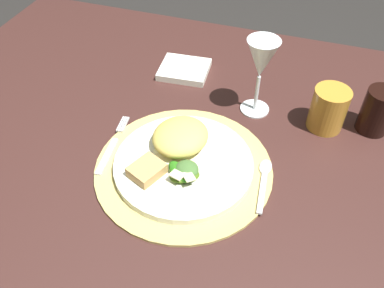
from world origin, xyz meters
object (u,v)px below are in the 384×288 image
spoon (264,177)px  wine_glass (261,62)px  dining_table (174,198)px  dark_tumbler (377,111)px  amber_tumbler (328,109)px  dinner_plate (184,164)px  fork (112,147)px  napkin (184,70)px

spoon → wine_glass: 0.23m
dining_table → wine_glass: bearing=57.1°
spoon → dark_tumbler: 0.28m
amber_tumbler → dinner_plate: bearing=-139.0°
fork → dinner_plate: bearing=-1.1°
dinner_plate → wine_glass: size_ratio=1.52×
fork → wine_glass: 0.34m
fork → amber_tumbler: amber_tumbler is taller
spoon → amber_tumbler: amber_tumbler is taller
fork → amber_tumbler: bearing=27.7°
spoon → napkin: bearing=132.3°
dinner_plate → dark_tumbler: size_ratio=2.72×
dinner_plate → napkin: (-0.10, 0.30, -0.01)m
dining_table → spoon: spoon is taller
dinner_plate → wine_glass: wine_glass is taller
fork → dark_tumbler: (0.48, 0.23, 0.04)m
fork → napkin: napkin is taller
napkin → wine_glass: (0.19, -0.08, 0.12)m
dinner_plate → fork: bearing=178.9°
dining_table → wine_glass: size_ratio=7.42×
fork → wine_glass: wine_glass is taller
dining_table → dark_tumbler: bearing=29.4°
dining_table → napkin: size_ratio=11.04×
napkin → wine_glass: wine_glass is taller
dining_table → amber_tumbler: size_ratio=13.92×
wine_glass → dark_tumbler: wine_glass is taller
dinner_plate → dark_tumbler: 0.41m
napkin → amber_tumbler: bearing=-14.8°
napkin → wine_glass: size_ratio=0.67×
dinner_plate → amber_tumbler: bearing=41.0°
dinner_plate → dark_tumbler: (0.33, 0.23, 0.03)m
fork → amber_tumbler: 0.44m
fork → dark_tumbler: bearing=25.2°
spoon → napkin: (-0.25, 0.28, -0.00)m
dining_table → dark_tumbler: (0.37, 0.21, 0.18)m
amber_tumbler → dark_tumbler: dark_tumbler is taller
dinner_plate → fork: dinner_plate is taller
amber_tumbler → dark_tumbler: bearing=13.4°
napkin → amber_tumbler: 0.36m
fork → spoon: spoon is taller
spoon → amber_tumbler: size_ratio=1.41×
napkin → dining_table: bearing=-75.7°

